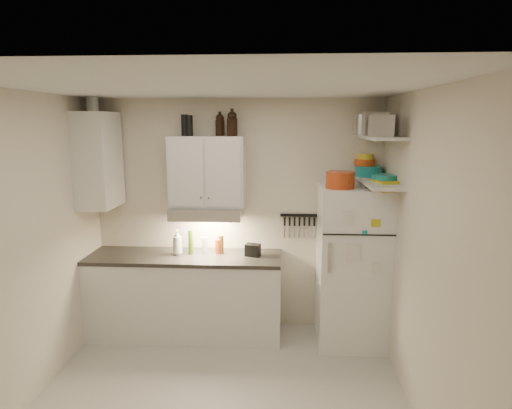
{
  "coord_description": "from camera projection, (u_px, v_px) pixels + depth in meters",
  "views": [
    {
      "loc": [
        0.49,
        -3.21,
        2.34
      ],
      "look_at": [
        0.25,
        0.9,
        1.55
      ],
      "focal_mm": 30.0,
      "sensor_mm": 36.0,
      "label": 1
    }
  ],
  "objects": [
    {
      "name": "left_wall",
      "position": [
        21.0,
        253.0,
        3.47
      ],
      "size": [
        0.02,
        3.0,
        2.6
      ],
      "primitive_type": "cube",
      "color": "beige",
      "rests_on": "ground"
    },
    {
      "name": "tin_b",
      "position": [
        381.0,
        126.0,
        3.79
      ],
      "size": [
        0.2,
        0.2,
        0.19
      ],
      "primitive_type": "cube",
      "rotation": [
        0.0,
        0.0,
        -0.02
      ],
      "color": "#AAAAAD",
      "rests_on": "shelf_hi"
    },
    {
      "name": "side_jar",
      "position": [
        92.0,
        104.0,
        4.43
      ],
      "size": [
        0.15,
        0.15,
        0.16
      ],
      "primitive_type": "cylinder",
      "rotation": [
        0.0,
        0.0,
        0.29
      ],
      "color": "silver",
      "rests_on": "side_cabinet"
    },
    {
      "name": "dutch_oven",
      "position": [
        340.0,
        180.0,
        4.23
      ],
      "size": [
        0.32,
        0.32,
        0.17
      ],
      "primitive_type": "cylinder",
      "rotation": [
        0.0,
        0.0,
        -0.12
      ],
      "color": "#A73613",
      "rests_on": "fridge"
    },
    {
      "name": "caddy",
      "position": [
        253.0,
        250.0,
        4.62
      ],
      "size": [
        0.18,
        0.15,
        0.13
      ],
      "primitive_type": "cube",
      "rotation": [
        0.0,
        0.0,
        -0.28
      ],
      "color": "black",
      "rests_on": "countertop"
    },
    {
      "name": "knife_strip",
      "position": [
        299.0,
        215.0,
        4.78
      ],
      "size": [
        0.42,
        0.02,
        0.03
      ],
      "primitive_type": "cube",
      "color": "black",
      "rests_on": "back_wall"
    },
    {
      "name": "stock_pot",
      "position": [
        367.0,
        125.0,
        4.41
      ],
      "size": [
        0.36,
        0.36,
        0.21
      ],
      "primitive_type": "cylinder",
      "rotation": [
        0.0,
        0.0,
        -0.28
      ],
      "color": "silver",
      "rests_on": "shelf_hi"
    },
    {
      "name": "shelf_hi",
      "position": [
        381.0,
        137.0,
        4.12
      ],
      "size": [
        0.3,
        0.95,
        0.03
      ],
      "primitive_type": "cube",
      "color": "silver",
      "rests_on": "right_wall"
    },
    {
      "name": "vinegar_bottle",
      "position": [
        191.0,
        242.0,
        4.77
      ],
      "size": [
        0.06,
        0.06,
        0.21
      ],
      "primitive_type": "cylinder",
      "rotation": [
        0.0,
        0.0,
        -0.34
      ],
      "color": "black",
      "rests_on": "countertop"
    },
    {
      "name": "spice_jar",
      "position": [
        365.0,
        183.0,
        4.33
      ],
      "size": [
        0.05,
        0.05,
        0.09
      ],
      "primitive_type": "cylinder",
      "rotation": [
        0.0,
        0.0,
        -0.01
      ],
      "color": "silver",
      "rests_on": "fridge"
    },
    {
      "name": "plates",
      "position": [
        385.0,
        178.0,
        4.18
      ],
      "size": [
        0.27,
        0.27,
        0.07
      ],
      "primitive_type": "cylinder",
      "rotation": [
        0.0,
        0.0,
        -0.02
      ],
      "color": "#17817F",
      "rests_on": "shelf_lo"
    },
    {
      "name": "side_cabinet",
      "position": [
        98.0,
        160.0,
        4.51
      ],
      "size": [
        0.33,
        0.55,
        1.0
      ],
      "primitive_type": "cube",
      "color": "silver",
      "rests_on": "left_wall"
    },
    {
      "name": "pepper_mill",
      "position": [
        221.0,
        244.0,
        4.7
      ],
      "size": [
        0.08,
        0.08,
        0.2
      ],
      "primitive_type": "cylinder",
      "rotation": [
        0.0,
        0.0,
        -0.35
      ],
      "color": "brown",
      "rests_on": "countertop"
    },
    {
      "name": "soap_bottle",
      "position": [
        177.0,
        241.0,
        4.65
      ],
      "size": [
        0.13,
        0.13,
        0.31
      ],
      "primitive_type": "imported",
      "rotation": [
        0.0,
        0.0,
        0.07
      ],
      "color": "silver",
      "rests_on": "countertop"
    },
    {
      "name": "bowl_yellow",
      "position": [
        365.0,
        157.0,
        4.6
      ],
      "size": [
        0.17,
        0.17,
        0.06
      ],
      "primitive_type": "cylinder",
      "color": "gold",
      "rests_on": "bowl_orange"
    },
    {
      "name": "oil_bottle",
      "position": [
        191.0,
        242.0,
        4.67
      ],
      "size": [
        0.06,
        0.06,
        0.27
      ],
      "primitive_type": "cylinder",
      "rotation": [
        0.0,
        0.0,
        -0.18
      ],
      "color": "#3C5C17",
      "rests_on": "countertop"
    },
    {
      "name": "range_hood",
      "position": [
        207.0,
        212.0,
        4.62
      ],
      "size": [
        0.76,
        0.46,
        0.12
      ],
      "primitive_type": "cube",
      "color": "silver",
      "rests_on": "back_wall"
    },
    {
      "name": "bowl_orange",
      "position": [
        365.0,
        162.0,
        4.61
      ],
      "size": [
        0.22,
        0.22,
        0.07
      ],
      "primitive_type": "cylinder",
      "color": "#CF4713",
      "rests_on": "bowl_teal"
    },
    {
      "name": "ceiling",
      "position": [
        215.0,
        85.0,
        3.12
      ],
      "size": [
        3.2,
        3.0,
        0.02
      ],
      "primitive_type": "cube",
      "color": "silver",
      "rests_on": "ground"
    },
    {
      "name": "base_cabinet",
      "position": [
        186.0,
        297.0,
        4.74
      ],
      "size": [
        2.1,
        0.6,
        0.88
      ],
      "primitive_type": "cube",
      "color": "silver",
      "rests_on": "floor"
    },
    {
      "name": "thermos_b",
      "position": [
        185.0,
        125.0,
        4.51
      ],
      "size": [
        0.1,
        0.1,
        0.22
      ],
      "primitive_type": "cylinder",
      "rotation": [
        0.0,
        0.0,
        0.41
      ],
      "color": "black",
      "rests_on": "upper_cabinet"
    },
    {
      "name": "countertop",
      "position": [
        184.0,
        257.0,
        4.66
      ],
      "size": [
        2.1,
        0.62,
        0.04
      ],
      "primitive_type": "cube",
      "color": "#2D2B27",
      "rests_on": "base_cabinet"
    },
    {
      "name": "fridge",
      "position": [
        352.0,
        266.0,
        4.52
      ],
      "size": [
        0.7,
        0.68,
        1.7
      ],
      "primitive_type": "cube",
      "color": "white",
      "rests_on": "floor"
    },
    {
      "name": "book_stack",
      "position": [
        387.0,
        185.0,
        4.11
      ],
      "size": [
        0.28,
        0.32,
        0.09
      ],
      "primitive_type": "cube",
      "rotation": [
        0.0,
        0.0,
        0.22
      ],
      "color": "gold",
      "rests_on": "fridge"
    },
    {
      "name": "shelf_lo",
      "position": [
        378.0,
        183.0,
        4.21
      ],
      "size": [
        0.3,
        0.95,
        0.03
      ],
      "primitive_type": "cube",
      "color": "silver",
      "rests_on": "right_wall"
    },
    {
      "name": "floor",
      "position": [
        220.0,
        405.0,
        3.62
      ],
      "size": [
        3.2,
        3.0,
        0.02
      ],
      "primitive_type": "cube",
      "color": "#B6B2A8",
      "rests_on": "ground"
    },
    {
      "name": "tin_a",
      "position": [
        375.0,
        124.0,
        4.09
      ],
      "size": [
        0.23,
        0.2,
        0.22
      ],
      "primitive_type": "cube",
      "rotation": [
        0.0,
        0.0,
        -0.02
      ],
      "color": "#AAAAAD",
      "rests_on": "shelf_hi"
    },
    {
      "name": "right_wall",
      "position": [
        426.0,
        260.0,
        3.28
      ],
      "size": [
        0.02,
        3.0,
        2.6
      ],
      "primitive_type": "cube",
      "color": "beige",
      "rests_on": "ground"
    },
    {
      "name": "thermos_a",
      "position": [
        189.0,
        126.0,
        4.48
      ],
      "size": [
        0.08,
        0.08,
        0.22
      ],
      "primitive_type": "cylinder",
      "rotation": [
        0.0,
        0.0,
        -0.06
      ],
      "color": "black",
      "rests_on": "upper_cabinet"
    },
    {
      "name": "upper_cabinet",
      "position": [
        207.0,
        171.0,
        4.6
      ],
      "size": [
        0.8,
        0.33,
        0.75
      ],
      "primitive_type": "cube",
      "color": "silver",
      "rests_on": "back_wall"
    },
    {
      "name": "back_wall",
      "position": [
        237.0,
        216.0,
        4.85
      ],
      "size": [
        3.2,
        0.02,
        2.6
      ],
      "primitive_type": "cube",
      "color": "beige",
      "rests_on": "ground"
    },
    {
      "name": "clear_bottle",
      "position": [
        205.0,
        245.0,
        4.73
      ],
      "size": [
        0.06,
        0.06,
        0.18
      ],
      "primitive_type": "cylinder",
      "rotation": [
        0.0,
        0.0,
        0.09
      ],
      "color": "silver",
      "rests_on": "countertop"
    },
    {
      "name": "growler_b",
      "position": [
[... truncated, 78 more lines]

